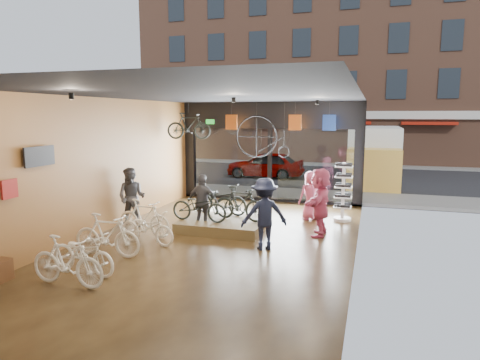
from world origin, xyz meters
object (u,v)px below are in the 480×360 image
at_px(floor_bike_5, 144,218).
at_px(display_bike_left, 199,206).
at_px(floor_bike_3, 107,235).
at_px(display_platform, 223,225).
at_px(street_car, 265,165).
at_px(customer_3, 264,214).
at_px(display_bike_mid, 240,203).
at_px(floor_bike_2, 83,253).
at_px(box_truck, 374,157).
at_px(customer_5, 320,202).
at_px(customer_4, 311,195).
at_px(display_bike_right, 220,199).
at_px(floor_bike_4, 147,228).
at_px(floor_bike_1, 67,261).
at_px(customer_1, 132,198).
at_px(hung_bike, 189,126).
at_px(penny_farthing, 265,138).
at_px(customer_2, 203,203).
at_px(sunglasses_rack, 343,192).

relative_size(floor_bike_5, display_bike_left, 1.01).
relative_size(floor_bike_3, display_platform, 0.72).
height_order(street_car, customer_3, customer_3).
distance_m(display_bike_mid, customer_3, 1.85).
xyz_separation_m(floor_bike_5, customer_3, (3.45, -0.15, 0.39)).
height_order(floor_bike_2, display_bike_mid, display_bike_mid).
distance_m(box_truck, floor_bike_3, 14.00).
bearing_deg(display_platform, customer_5, 5.44).
bearing_deg(floor_bike_2, customer_4, -23.21).
bearing_deg(box_truck, display_bike_left, -115.41).
xyz_separation_m(box_truck, display_bike_right, (-4.47, -8.92, -0.60)).
bearing_deg(floor_bike_2, floor_bike_4, 3.31).
relative_size(floor_bike_1, customer_1, 0.94).
xyz_separation_m(floor_bike_2, floor_bike_5, (-0.22, 2.90, 0.07)).
height_order(street_car, floor_bike_3, street_car).
xyz_separation_m(customer_1, customer_4, (4.96, 2.49, -0.11)).
xyz_separation_m(street_car, box_truck, (5.52, -1.00, 0.67)).
distance_m(display_platform, hung_bike, 4.56).
height_order(customer_5, penny_farthing, penny_farthing).
bearing_deg(floor_bike_4, floor_bike_3, 169.16).
relative_size(box_truck, customer_2, 4.21).
height_order(floor_bike_4, hung_bike, hung_bike).
bearing_deg(floor_bike_4, display_platform, -28.84).
relative_size(display_bike_mid, sunglasses_rack, 0.89).
relative_size(street_car, floor_bike_3, 2.37).
bearing_deg(display_platform, customer_1, -170.12).
height_order(floor_bike_5, customer_1, customer_1).
height_order(floor_bike_4, display_bike_left, display_bike_left).
distance_m(floor_bike_3, penny_farthing, 7.06).
xyz_separation_m(street_car, customer_4, (3.62, -8.58, 0.09)).
bearing_deg(floor_bike_2, box_truck, -13.74).
height_order(floor_bike_4, floor_bike_5, floor_bike_5).
relative_size(display_bike_right, penny_farthing, 0.94).
distance_m(floor_bike_3, floor_bike_5, 1.79).
distance_m(floor_bike_2, customer_3, 4.27).
height_order(display_bike_left, display_bike_right, display_bike_right).
relative_size(floor_bike_4, sunglasses_rack, 0.89).
bearing_deg(customer_3, customer_5, -151.30).
bearing_deg(customer_4, display_bike_mid, 15.08).
relative_size(customer_2, sunglasses_rack, 0.89).
relative_size(customer_2, hung_bike, 1.04).
bearing_deg(penny_farthing, display_bike_right, -104.98).
xyz_separation_m(floor_bike_2, penny_farthing, (2.05, 7.51, 2.06)).
relative_size(box_truck, penny_farthing, 3.67).
relative_size(floor_bike_2, sunglasses_rack, 0.91).
height_order(floor_bike_5, penny_farthing, penny_farthing).
xyz_separation_m(floor_bike_1, customer_4, (3.76, 6.82, 0.28)).
bearing_deg(customer_3, display_bike_mid, -79.23).
xyz_separation_m(customer_5, hung_bike, (-5.03, 2.54, 1.98)).
xyz_separation_m(street_car, customer_2, (0.84, -10.81, 0.13)).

